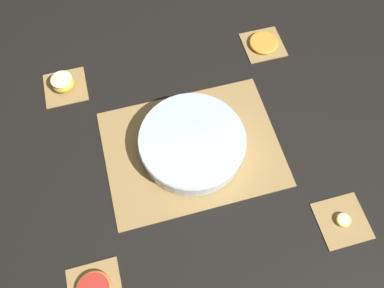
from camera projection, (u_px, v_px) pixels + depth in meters
name	position (u px, v px, depth m)	size (l,w,h in m)	color
ground_plane	(192.00, 149.00, 1.02)	(6.00, 6.00, 0.00)	black
bamboo_mat_center	(192.00, 148.00, 1.01)	(0.47, 0.35, 0.01)	#A8844C
coaster_mat_near_left	(263.00, 44.00, 1.17)	(0.12, 0.12, 0.01)	#A8844C
coaster_mat_near_right	(65.00, 87.00, 1.10)	(0.12, 0.12, 0.01)	#A8844C
coaster_mat_far_left	(342.00, 221.00, 0.93)	(0.12, 0.12, 0.01)	#A8844C
fruit_salad_bowl	(192.00, 143.00, 0.98)	(0.28, 0.28, 0.06)	silver
apple_half	(63.00, 83.00, 1.08)	(0.07, 0.07, 0.04)	gold
orange_slice_whole	(264.00, 43.00, 1.16)	(0.09, 0.09, 0.01)	#F9A338
banana_coin_single	(343.00, 220.00, 0.92)	(0.04, 0.04, 0.01)	#F4EABC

